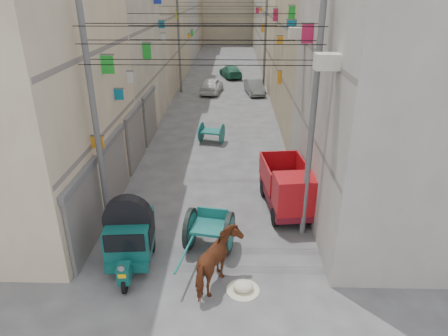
{
  "coord_description": "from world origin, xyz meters",
  "views": [
    {
      "loc": [
        0.99,
        -6.64,
        8.28
      ],
      "look_at": [
        0.68,
        6.5,
        2.37
      ],
      "focal_mm": 32.0,
      "sensor_mm": 36.0,
      "label": 1
    }
  ],
  "objects_px": {
    "tonga_cart": "(209,230)",
    "horse": "(218,262)",
    "distant_car_white": "(212,85)",
    "distant_car_green": "(231,71)",
    "feed_sack": "(243,286)",
    "auto_rickshaw": "(130,235)",
    "mini_truck": "(290,192)",
    "second_cart": "(212,132)",
    "distant_car_grey": "(255,87)"
  },
  "relations": [
    {
      "from": "distant_car_white",
      "to": "distant_car_grey",
      "type": "distance_m",
      "value": 3.7
    },
    {
      "from": "distant_car_grey",
      "to": "distant_car_green",
      "type": "bearing_deg",
      "value": 97.73
    },
    {
      "from": "horse",
      "to": "distant_car_green",
      "type": "relative_size",
      "value": 0.5
    },
    {
      "from": "tonga_cart",
      "to": "mini_truck",
      "type": "height_order",
      "value": "mini_truck"
    },
    {
      "from": "distant_car_green",
      "to": "feed_sack",
      "type": "bearing_deg",
      "value": 76.85
    },
    {
      "from": "feed_sack",
      "to": "distant_car_green",
      "type": "relative_size",
      "value": 0.15
    },
    {
      "from": "tonga_cart",
      "to": "distant_car_white",
      "type": "height_order",
      "value": "tonga_cart"
    },
    {
      "from": "distant_car_white",
      "to": "distant_car_grey",
      "type": "xyz_separation_m",
      "value": [
        3.69,
        -0.3,
        -0.07
      ]
    },
    {
      "from": "auto_rickshaw",
      "to": "feed_sack",
      "type": "height_order",
      "value": "auto_rickshaw"
    },
    {
      "from": "second_cart",
      "to": "feed_sack",
      "type": "height_order",
      "value": "second_cart"
    },
    {
      "from": "auto_rickshaw",
      "to": "distant_car_grey",
      "type": "xyz_separation_m",
      "value": [
        5.08,
        23.39,
        -0.51
      ]
    },
    {
      "from": "mini_truck",
      "to": "distant_car_green",
      "type": "height_order",
      "value": "mini_truck"
    },
    {
      "from": "distant_car_grey",
      "to": "horse",
      "type": "bearing_deg",
      "value": -104.01
    },
    {
      "from": "mini_truck",
      "to": "feed_sack",
      "type": "bearing_deg",
      "value": -119.61
    },
    {
      "from": "second_cart",
      "to": "feed_sack",
      "type": "relative_size",
      "value": 2.52
    },
    {
      "from": "auto_rickshaw",
      "to": "mini_truck",
      "type": "xyz_separation_m",
      "value": [
        5.53,
        3.28,
        -0.12
      ]
    },
    {
      "from": "horse",
      "to": "distant_car_white",
      "type": "distance_m",
      "value": 24.77
    },
    {
      "from": "tonga_cart",
      "to": "horse",
      "type": "bearing_deg",
      "value": -68.51
    },
    {
      "from": "auto_rickshaw",
      "to": "distant_car_white",
      "type": "distance_m",
      "value": 23.74
    },
    {
      "from": "mini_truck",
      "to": "horse",
      "type": "xyz_separation_m",
      "value": [
        -2.66,
        -4.31,
        -0.12
      ]
    },
    {
      "from": "horse",
      "to": "distant_car_white",
      "type": "relative_size",
      "value": 0.53
    },
    {
      "from": "distant_car_white",
      "to": "distant_car_green",
      "type": "xyz_separation_m",
      "value": [
        1.58,
        6.77,
        -0.06
      ]
    },
    {
      "from": "tonga_cart",
      "to": "distant_car_green",
      "type": "xyz_separation_m",
      "value": [
        0.48,
        29.62,
        -0.17
      ]
    },
    {
      "from": "auto_rickshaw",
      "to": "feed_sack",
      "type": "relative_size",
      "value": 4.36
    },
    {
      "from": "distant_car_white",
      "to": "second_cart",
      "type": "bearing_deg",
      "value": 100.78
    },
    {
      "from": "distant_car_grey",
      "to": "feed_sack",
      "type": "bearing_deg",
      "value": -102.23
    },
    {
      "from": "horse",
      "to": "distant_car_green",
      "type": "distance_m",
      "value": 31.5
    },
    {
      "from": "distant_car_white",
      "to": "distant_car_grey",
      "type": "height_order",
      "value": "distant_car_white"
    },
    {
      "from": "auto_rickshaw",
      "to": "distant_car_green",
      "type": "bearing_deg",
      "value": 80.14
    },
    {
      "from": "mini_truck",
      "to": "distant_car_green",
      "type": "bearing_deg",
      "value": 88.78
    },
    {
      "from": "second_cart",
      "to": "auto_rickshaw",
      "type": "bearing_deg",
      "value": -86.56
    },
    {
      "from": "tonga_cart",
      "to": "horse",
      "type": "xyz_separation_m",
      "value": [
        0.37,
        -1.88,
        0.11
      ]
    },
    {
      "from": "tonga_cart",
      "to": "feed_sack",
      "type": "relative_size",
      "value": 5.46
    },
    {
      "from": "mini_truck",
      "to": "second_cart",
      "type": "bearing_deg",
      "value": 106.75
    },
    {
      "from": "tonga_cart",
      "to": "distant_car_grey",
      "type": "distance_m",
      "value": 22.7
    },
    {
      "from": "tonga_cart",
      "to": "distant_car_green",
      "type": "height_order",
      "value": "tonga_cart"
    },
    {
      "from": "tonga_cart",
      "to": "distant_car_white",
      "type": "bearing_deg",
      "value": 103.14
    },
    {
      "from": "horse",
      "to": "distant_car_green",
      "type": "bearing_deg",
      "value": -70.22
    },
    {
      "from": "tonga_cart",
      "to": "distant_car_grey",
      "type": "height_order",
      "value": "tonga_cart"
    },
    {
      "from": "tonga_cart",
      "to": "second_cart",
      "type": "relative_size",
      "value": 2.17
    },
    {
      "from": "auto_rickshaw",
      "to": "distant_car_white",
      "type": "xyz_separation_m",
      "value": [
        1.39,
        23.69,
        -0.45
      ]
    },
    {
      "from": "second_cart",
      "to": "horse",
      "type": "height_order",
      "value": "horse"
    },
    {
      "from": "mini_truck",
      "to": "feed_sack",
      "type": "distance_m",
      "value": 4.96
    },
    {
      "from": "feed_sack",
      "to": "distant_car_white",
      "type": "height_order",
      "value": "distant_car_white"
    },
    {
      "from": "second_cart",
      "to": "distant_car_grey",
      "type": "distance_m",
      "value": 12.36
    },
    {
      "from": "mini_truck",
      "to": "tonga_cart",
      "type": "bearing_deg",
      "value": -147.85
    },
    {
      "from": "distant_car_grey",
      "to": "distant_car_white",
      "type": "bearing_deg",
      "value": 166.5
    },
    {
      "from": "feed_sack",
      "to": "distant_car_white",
      "type": "bearing_deg",
      "value": 95.11
    },
    {
      "from": "feed_sack",
      "to": "distant_car_white",
      "type": "distance_m",
      "value": 25.02
    },
    {
      "from": "second_cart",
      "to": "distant_car_white",
      "type": "xyz_separation_m",
      "value": [
        -0.63,
        12.28,
        0.03
      ]
    }
  ]
}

